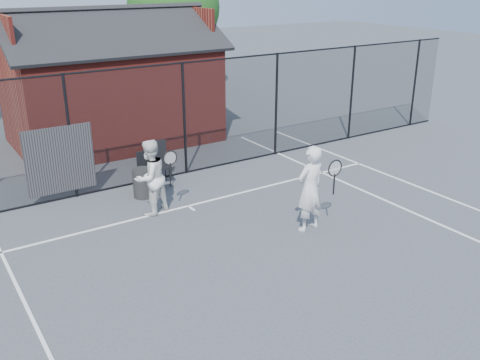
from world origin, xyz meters
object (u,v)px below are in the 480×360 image
clubhouse (111,91)px  waste_bin (143,183)px  player_back (150,177)px  chair_right (159,165)px  chair_left (149,170)px  player_front (310,189)px

clubhouse → waste_bin: (-1.13, -4.90, -1.25)m
player_back → chair_right: player_back is taller
chair_left → waste_bin: bearing=-139.4°
player_back → chair_left: 1.66m
chair_left → chair_right: 0.29m
chair_right → waste_bin: size_ratio=1.54×
player_front → chair_left: bearing=114.2°
player_front → player_back: (-2.43, 2.57, -0.07)m
clubhouse → player_front: 8.56m
player_back → waste_bin: bearing=77.4°
chair_left → waste_bin: size_ratio=1.27×
clubhouse → chair_right: bearing=-96.1°
chair_left → chair_right: chair_right is taller
player_front → chair_right: (-1.55, 4.06, -0.38)m
clubhouse → player_back: clubhouse is taller
clubhouse → chair_left: bearing=-99.7°
player_back → chair_left: (0.60, 1.49, -0.41)m
chair_left → player_back: bearing=-124.0°
clubhouse → player_front: bearing=-82.8°
player_front → waste_bin: (-2.21, 3.56, -0.57)m
player_front → chair_right: player_front is taller
chair_right → waste_bin: chair_right is taller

